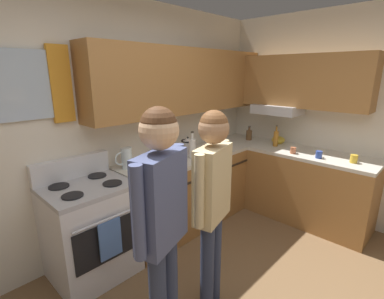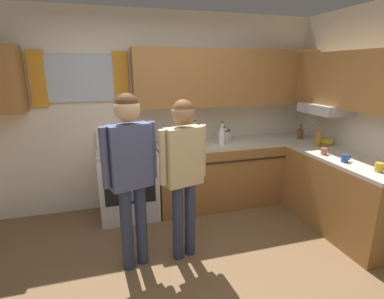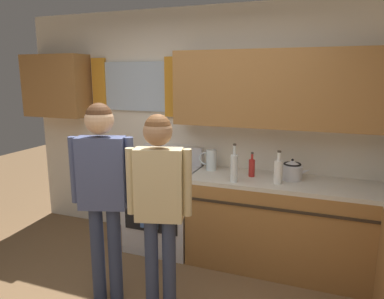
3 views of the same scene
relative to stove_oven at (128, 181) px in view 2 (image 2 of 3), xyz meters
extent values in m
plane|color=brown|center=(0.41, -1.54, -0.47)|extent=(12.00, 12.00, 0.00)
cube|color=silver|center=(0.41, 0.36, 0.83)|extent=(4.60, 0.10, 2.60)
cube|color=silver|center=(-0.48, 0.29, 1.29)|extent=(0.78, 0.03, 0.56)
cube|color=orange|center=(-0.96, 0.28, 1.29)|extent=(0.18, 0.04, 0.66)
cube|color=orange|center=(0.00, 0.28, 1.29)|extent=(0.18, 0.04, 0.66)
cube|color=#9E6B38|center=(1.42, 0.15, 1.29)|extent=(2.58, 0.32, 0.74)
cube|color=#9E6B38|center=(2.55, -0.71, 1.28)|extent=(0.32, 1.73, 0.65)
cube|color=#B7B7BC|center=(2.49, -0.49, 0.91)|extent=(0.40, 0.60, 0.12)
cube|color=#9E6B38|center=(1.55, 0.00, -0.04)|extent=(2.34, 0.62, 0.86)
cube|color=beige|center=(1.55, 0.00, 0.41)|extent=(2.34, 0.62, 0.04)
cube|color=#9E6B38|center=(2.40, -1.05, -0.04)|extent=(0.62, 1.47, 0.86)
cube|color=beige|center=(2.40, -1.05, 0.41)|extent=(0.62, 1.47, 0.04)
cube|color=#2D2319|center=(1.55, -0.32, 0.25)|extent=(2.22, 0.01, 0.02)
cube|color=silver|center=(0.00, 0.00, -0.04)|extent=(0.72, 0.62, 0.86)
cube|color=black|center=(0.00, -0.32, 0.01)|extent=(0.60, 0.01, 0.36)
cylinder|color=#ADADB2|center=(0.00, -0.34, 0.23)|extent=(0.60, 0.02, 0.02)
cube|color=#ADADB2|center=(0.00, 0.00, 0.41)|extent=(0.72, 0.62, 0.04)
cube|color=silver|center=(0.00, 0.27, 0.53)|extent=(0.72, 0.08, 0.20)
cylinder|color=black|center=(-0.18, -0.14, 0.44)|extent=(0.17, 0.17, 0.01)
cylinder|color=black|center=(0.18, -0.14, 0.44)|extent=(0.17, 0.17, 0.01)
cylinder|color=black|center=(-0.18, 0.13, 0.44)|extent=(0.17, 0.17, 0.01)
cylinder|color=black|center=(0.18, 0.13, 0.44)|extent=(0.17, 0.17, 0.01)
cube|color=#4C72B7|center=(0.00, -0.35, 0.05)|extent=(0.20, 0.02, 0.34)
cylinder|color=red|center=(0.96, 0.03, 0.52)|extent=(0.06, 0.06, 0.17)
cylinder|color=red|center=(0.96, 0.03, 0.63)|extent=(0.02, 0.02, 0.06)
cylinder|color=#3F382D|center=(0.96, 0.03, 0.67)|extent=(0.03, 0.03, 0.02)
cylinder|color=silver|center=(0.84, -0.21, 0.56)|extent=(0.07, 0.07, 0.26)
cylinder|color=silver|center=(0.84, -0.21, 0.74)|extent=(0.03, 0.03, 0.09)
cylinder|color=#3F382D|center=(0.84, -0.21, 0.79)|extent=(0.03, 0.03, 0.02)
cylinder|color=white|center=(1.24, -0.12, 0.54)|extent=(0.08, 0.08, 0.22)
cylinder|color=white|center=(1.24, -0.12, 0.69)|extent=(0.03, 0.03, 0.08)
cylinder|color=#3F382D|center=(1.24, -0.12, 0.74)|extent=(0.03, 0.03, 0.02)
cylinder|color=#B27223|center=(2.40, -0.56, 0.53)|extent=(0.06, 0.06, 0.20)
cylinder|color=#B27223|center=(2.40, -0.56, 0.67)|extent=(0.02, 0.02, 0.07)
cylinder|color=#3F382D|center=(2.40, -0.56, 0.71)|extent=(0.03, 0.03, 0.02)
cylinder|color=brown|center=(2.46, -0.10, 0.50)|extent=(0.08, 0.08, 0.14)
cylinder|color=brown|center=(2.46, -0.10, 0.60)|extent=(0.03, 0.03, 0.05)
cylinder|color=#3F382D|center=(2.46, -0.10, 0.63)|extent=(0.04, 0.04, 0.02)
cylinder|color=gold|center=(2.33, -1.52, 0.48)|extent=(0.08, 0.08, 0.09)
torus|color=gold|center=(2.38, -1.52, 0.48)|extent=(0.06, 0.01, 0.06)
cylinder|color=#2D479E|center=(2.24, -1.18, 0.48)|extent=(0.07, 0.07, 0.08)
torus|color=#2D479E|center=(2.29, -1.18, 0.48)|extent=(0.06, 0.01, 0.06)
cylinder|color=#B76642|center=(2.22, -0.88, 0.47)|extent=(0.07, 0.07, 0.08)
torus|color=#B76642|center=(2.27, -0.88, 0.48)|extent=(0.06, 0.01, 0.06)
cylinder|color=silver|center=(1.34, 0.06, 0.50)|extent=(0.20, 0.20, 0.14)
cone|color=silver|center=(1.34, 0.06, 0.60)|extent=(0.18, 0.18, 0.05)
sphere|color=black|center=(1.34, 0.06, 0.63)|extent=(0.02, 0.02, 0.02)
cone|color=silver|center=(1.47, 0.06, 0.53)|extent=(0.09, 0.04, 0.07)
torus|color=black|center=(1.34, 0.06, 0.59)|extent=(0.17, 0.17, 0.02)
cylinder|color=silver|center=(0.51, 0.12, 0.54)|extent=(0.11, 0.11, 0.22)
torus|color=silver|center=(0.44, 0.12, 0.55)|extent=(0.14, 0.02, 0.14)
cylinder|color=gold|center=(2.56, -0.51, 0.45)|extent=(0.10, 0.10, 0.03)
ellipsoid|color=gold|center=(2.56, -0.51, 0.48)|extent=(0.18, 0.18, 0.10)
cylinder|color=#2D3856|center=(0.04, -1.05, -0.05)|extent=(0.11, 0.11, 0.83)
cylinder|color=#2D3856|center=(-0.10, -1.09, -0.05)|extent=(0.11, 0.11, 0.83)
cube|color=#47517A|center=(-0.03, -1.07, 0.66)|extent=(0.41, 0.27, 0.59)
cylinder|color=#47517A|center=(0.19, -1.00, 0.68)|extent=(0.07, 0.07, 0.54)
cylinder|color=#47517A|center=(-0.24, -1.14, 0.68)|extent=(0.07, 0.07, 0.54)
sphere|color=#DBAD84|center=(-0.03, -1.07, 1.08)|extent=(0.23, 0.23, 0.23)
sphere|color=#4C2D19|center=(-0.03, -1.07, 1.11)|extent=(0.21, 0.21, 0.21)
cylinder|color=#2D3856|center=(0.54, -1.04, -0.07)|extent=(0.11, 0.11, 0.79)
cylinder|color=#2D3856|center=(0.40, -1.07, -0.07)|extent=(0.11, 0.11, 0.79)
cube|color=#D1BC8C|center=(0.47, -1.05, 0.61)|extent=(0.39, 0.25, 0.56)
cylinder|color=#D1BC8C|center=(0.68, -1.00, 0.63)|extent=(0.07, 0.07, 0.52)
cylinder|color=#D1BC8C|center=(0.26, -1.11, 0.63)|extent=(0.07, 0.07, 0.52)
sphere|color=#A87A56|center=(0.47, -1.05, 1.02)|extent=(0.22, 0.22, 0.22)
sphere|color=brown|center=(0.47, -1.05, 1.05)|extent=(0.20, 0.20, 0.20)
camera|label=1|loc=(-0.99, -2.25, 1.39)|focal=26.01mm
camera|label=2|loc=(-0.18, -3.60, 1.41)|focal=27.11mm
camera|label=3|loc=(1.63, -3.39, 1.43)|focal=33.49mm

